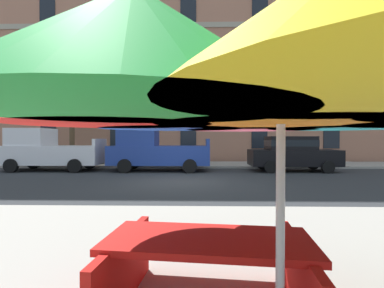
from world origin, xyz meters
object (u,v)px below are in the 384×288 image
Objects in this scene: sedan_black at (292,153)px; pickup_white at (48,151)px; patio_umbrella at (281,86)px; street_tree_left at (72,106)px; pickup_blue at (155,151)px; picnic_table at (208,269)px.

pickup_white is at bearing 180.00° from sedan_black.
sedan_black is 1.21× the size of patio_umbrella.
sedan_black is 13.43m from patio_umbrella.
pickup_white is at bearing 123.47° from patio_umbrella.
sedan_black is at bearing 71.58° from patio_umbrella.
street_tree_left reaches higher than sedan_black.
pickup_blue is 13.04m from patio_umbrella.
sedan_black is at bearing -0.00° from pickup_white.
pickup_white is 15.26m from patio_umbrella.
picnic_table is (-4.69, -12.12, -0.46)m from sedan_black.
picnic_table is at bearing -79.12° from pickup_blue.
street_tree_left is at bearing 167.10° from sedan_black.
street_tree_left is at bearing 90.46° from pickup_white.
pickup_blue is 2.62× the size of picnic_table.
patio_umbrella reaches higher than sedan_black.
patio_umbrella is 1.68m from picnic_table.
sedan_black is 13.00m from picnic_table.
pickup_white is 12.63m from sedan_black.
sedan_black is 2.26× the size of picnic_table.
patio_umbrella is at bearing -108.42° from sedan_black.
patio_umbrella is at bearing -51.51° from picnic_table.
sedan_black is (12.63, -0.00, -0.08)m from pickup_white.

